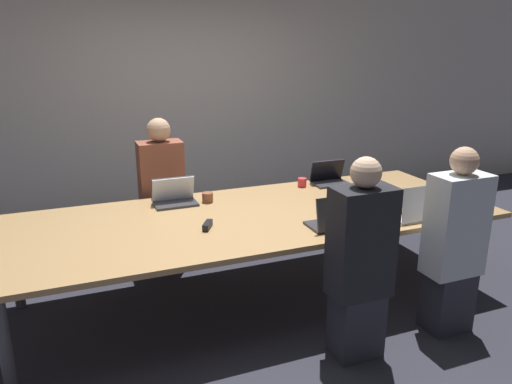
# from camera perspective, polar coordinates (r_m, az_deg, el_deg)

# --- Properties ---
(ground_plane) EXTENTS (24.00, 24.00, 0.00)m
(ground_plane) POSITION_cam_1_polar(r_m,az_deg,el_deg) (4.26, -0.53, -11.92)
(ground_plane) COLOR #2D2D38
(curtain_wall) EXTENTS (12.00, 0.06, 2.80)m
(curtain_wall) POSITION_cam_1_polar(r_m,az_deg,el_deg) (5.93, -8.66, 10.41)
(curtain_wall) COLOR beige
(curtain_wall) RESTS_ON ground_plane
(conference_table) EXTENTS (3.92, 1.47, 0.73)m
(conference_table) POSITION_cam_1_polar(r_m,az_deg,el_deg) (3.97, -0.55, -3.22)
(conference_table) COLOR tan
(conference_table) RESTS_ON ground_plane
(laptop_near_right) EXTENTS (0.31, 0.27, 0.27)m
(laptop_near_right) POSITION_cam_1_polar(r_m,az_deg,el_deg) (4.00, 17.55, -2.01)
(laptop_near_right) COLOR #B7B7BC
(laptop_near_right) RESTS_ON conference_table
(person_near_right) EXTENTS (0.40, 0.24, 1.37)m
(person_near_right) POSITION_cam_1_polar(r_m,az_deg,el_deg) (3.83, 21.68, -5.68)
(person_near_right) COLOR #2D2D38
(person_near_right) RESTS_ON ground_plane
(laptop_near_midright) EXTENTS (0.32, 0.25, 0.26)m
(laptop_near_midright) POSITION_cam_1_polar(r_m,az_deg,el_deg) (3.69, 8.74, -3.07)
(laptop_near_midright) COLOR #333338
(laptop_near_midright) RESTS_ON conference_table
(person_near_midright) EXTENTS (0.40, 0.24, 1.38)m
(person_near_midright) POSITION_cam_1_polar(r_m,az_deg,el_deg) (3.34, 11.79, -8.06)
(person_near_midright) COLOR #2D2D38
(person_near_midright) RESTS_ON ground_plane
(cup_near_midright) EXTENTS (0.07, 0.07, 0.08)m
(cup_near_midright) POSITION_cam_1_polar(r_m,az_deg,el_deg) (3.90, 11.27, -2.62)
(cup_near_midright) COLOR #232328
(cup_near_midright) RESTS_ON conference_table
(laptop_far_right) EXTENTS (0.35, 0.22, 0.22)m
(laptop_far_right) POSITION_cam_1_polar(r_m,az_deg,el_deg) (4.84, 8.34, 1.71)
(laptop_far_right) COLOR #333338
(laptop_far_right) RESTS_ON conference_table
(cup_far_right) EXTENTS (0.08, 0.08, 0.08)m
(cup_far_right) POSITION_cam_1_polar(r_m,az_deg,el_deg) (4.72, 5.29, 1.10)
(cup_far_right) COLOR red
(cup_far_right) RESTS_ON conference_table
(laptop_far_midleft) EXTENTS (0.36, 0.23, 0.23)m
(laptop_far_midleft) POSITION_cam_1_polar(r_m,az_deg,el_deg) (4.25, -9.31, -0.48)
(laptop_far_midleft) COLOR #333338
(laptop_far_midleft) RESTS_ON conference_table
(person_far_midleft) EXTENTS (0.40, 0.24, 1.40)m
(person_far_midleft) POSITION_cam_1_polar(r_m,az_deg,el_deg) (4.72, -10.67, -0.35)
(person_far_midleft) COLOR #2D2D38
(person_far_midleft) RESTS_ON ground_plane
(cup_far_midleft) EXTENTS (0.09, 0.09, 0.08)m
(cup_far_midleft) POSITION_cam_1_polar(r_m,az_deg,el_deg) (4.27, -5.56, -0.61)
(cup_far_midleft) COLOR brown
(cup_far_midleft) RESTS_ON conference_table
(stapler) EXTENTS (0.11, 0.15, 0.05)m
(stapler) POSITION_cam_1_polar(r_m,az_deg,el_deg) (3.68, -5.56, -3.82)
(stapler) COLOR black
(stapler) RESTS_ON conference_table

